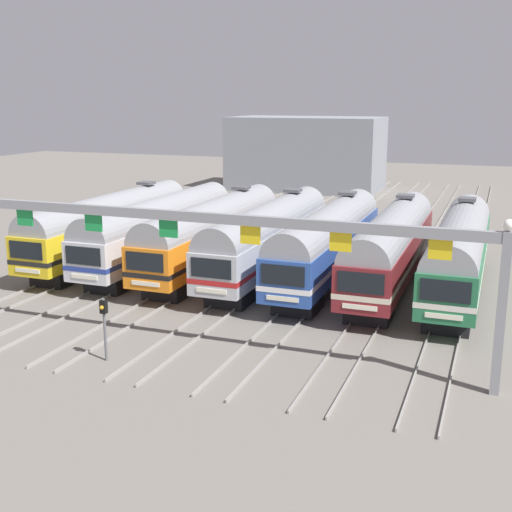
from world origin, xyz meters
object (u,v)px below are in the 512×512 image
(commuter_train_orange, at_px, (213,231))
(commuter_train_green, at_px, (459,250))
(commuter_train_silver, at_px, (161,227))
(commuter_train_blue, at_px, (328,240))
(catenary_gantry, at_px, (169,233))
(commuter_train_maroon, at_px, (391,245))
(commuter_train_yellow, at_px, (111,223))
(yard_signal_mast, at_px, (104,318))
(commuter_train_stainless, at_px, (269,235))

(commuter_train_orange, xyz_separation_m, commuter_train_green, (15.70, 0.00, 0.00))
(commuter_train_silver, bearing_deg, commuter_train_green, 0.01)
(commuter_train_blue, bearing_deg, catenary_gantry, -106.21)
(commuter_train_orange, xyz_separation_m, commuter_train_blue, (7.85, 0.00, 0.00))
(commuter_train_silver, xyz_separation_m, commuter_train_maroon, (15.70, 0.00, 0.00))
(commuter_train_silver, relative_size, commuter_train_maroon, 1.00)
(commuter_train_blue, distance_m, catenary_gantry, 14.32)
(commuter_train_yellow, xyz_separation_m, commuter_train_silver, (3.92, -0.00, -0.00))
(catenary_gantry, bearing_deg, commuter_train_maroon, 59.82)
(commuter_train_yellow, height_order, commuter_train_blue, same)
(commuter_train_green, distance_m, catenary_gantry, 18.12)
(commuter_train_blue, distance_m, yard_signal_mast, 17.04)
(commuter_train_orange, height_order, commuter_train_stainless, same)
(commuter_train_blue, distance_m, commuter_train_maroon, 3.92)
(commuter_train_silver, bearing_deg, commuter_train_stainless, 0.03)
(commuter_train_blue, bearing_deg, commuter_train_orange, 180.00)
(commuter_train_maroon, xyz_separation_m, catenary_gantry, (-7.85, -13.50, 2.73))
(commuter_train_green, relative_size, yard_signal_mast, 6.34)
(commuter_train_stainless, relative_size, commuter_train_maroon, 1.00)
(commuter_train_orange, relative_size, commuter_train_maroon, 1.00)
(commuter_train_yellow, xyz_separation_m, commuter_train_green, (23.55, 0.00, 0.00))
(commuter_train_yellow, distance_m, commuter_train_silver, 3.92)
(yard_signal_mast, bearing_deg, commuter_train_blue, 69.77)
(commuter_train_orange, xyz_separation_m, commuter_train_stainless, (3.92, 0.00, 0.00))
(catenary_gantry, bearing_deg, commuter_train_blue, 73.79)
(commuter_train_yellow, distance_m, yard_signal_mast, 18.76)
(commuter_train_stainless, xyz_separation_m, commuter_train_blue, (3.92, 0.00, 0.00))
(commuter_train_silver, relative_size, catenary_gantry, 0.63)
(commuter_train_blue, relative_size, catenary_gantry, 0.63)
(catenary_gantry, bearing_deg, commuter_train_silver, 120.18)
(commuter_train_yellow, bearing_deg, commuter_train_silver, -0.06)
(commuter_train_yellow, relative_size, commuter_train_blue, 1.00)
(commuter_train_maroon, distance_m, catenary_gantry, 15.85)
(commuter_train_silver, relative_size, yard_signal_mast, 6.34)
(commuter_train_silver, relative_size, commuter_train_green, 1.00)
(commuter_train_stainless, height_order, commuter_train_maroon, same)
(commuter_train_yellow, xyz_separation_m, catenary_gantry, (11.77, -13.50, 2.73))
(commuter_train_blue, relative_size, yard_signal_mast, 6.34)
(commuter_train_orange, distance_m, commuter_train_green, 15.70)
(commuter_train_yellow, distance_m, commuter_train_blue, 15.70)
(commuter_train_maroon, height_order, yard_signal_mast, commuter_train_maroon)
(commuter_train_silver, height_order, yard_signal_mast, commuter_train_silver)
(commuter_train_yellow, relative_size, commuter_train_green, 1.00)
(commuter_train_orange, relative_size, commuter_train_green, 1.00)
(commuter_train_blue, height_order, catenary_gantry, catenary_gantry)
(commuter_train_yellow, height_order, commuter_train_maroon, same)
(commuter_train_yellow, height_order, commuter_train_green, same)
(commuter_train_orange, distance_m, commuter_train_maroon, 11.77)
(commuter_train_blue, bearing_deg, commuter_train_stainless, 180.00)
(catenary_gantry, bearing_deg, commuter_train_green, 48.91)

